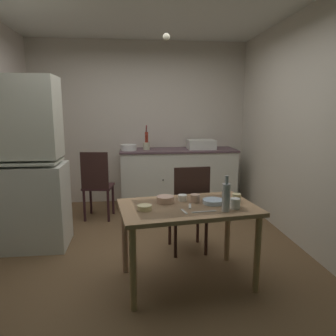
{
  "coord_description": "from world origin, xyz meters",
  "views": [
    {
      "loc": [
        -0.12,
        -3.35,
        1.58
      ],
      "look_at": [
        0.26,
        0.09,
        0.93
      ],
      "focal_mm": 33.59,
      "sensor_mm": 36.0,
      "label": 1
    }
  ],
  "objects": [
    {
      "name": "chair_far_side",
      "position": [
        0.47,
        -0.12,
        0.52
      ],
      "size": [
        0.43,
        0.43,
        0.99
      ],
      "color": "#3B211A",
      "rests_on": "ground"
    },
    {
      "name": "wall_right",
      "position": [
        1.83,
        0.0,
        1.34
      ],
      "size": [
        0.1,
        4.07,
        2.67
      ],
      "primitive_type": "cube",
      "color": "beige",
      "rests_on": "ground"
    },
    {
      "name": "stoneware_crock",
      "position": [
        0.09,
        1.68,
        0.99
      ],
      "size": [
        0.11,
        0.11,
        0.11
      ],
      "primitive_type": "cylinder",
      "color": "beige",
      "rests_on": "counter_cabinet"
    },
    {
      "name": "mug_tall",
      "position": [
        0.74,
        -0.83,
        0.78
      ],
      "size": [
        0.09,
        0.09,
        0.09
      ],
      "primitive_type": "cylinder",
      "color": "white",
      "rests_on": "dining_table"
    },
    {
      "name": "teacup_mint",
      "position": [
        0.81,
        -0.65,
        0.77
      ],
      "size": [
        0.08,
        0.08,
        0.08
      ],
      "primitive_type": "cylinder",
      "color": "beige",
      "rests_on": "dining_table"
    },
    {
      "name": "serving_bowl_wide",
      "position": [
        0.59,
        -0.67,
        0.75
      ],
      "size": [
        0.19,
        0.19,
        0.04
      ],
      "primitive_type": "cylinder",
      "color": "#9EB2C6",
      "rests_on": "dining_table"
    },
    {
      "name": "wall_back",
      "position": [
        0.0,
        2.04,
        1.34
      ],
      "size": [
        3.65,
        0.1,
        2.67
      ],
      "primitive_type": "cube",
      "color": "beige",
      "rests_on": "ground"
    },
    {
      "name": "table_knife",
      "position": [
        0.45,
        -0.9,
        0.74
      ],
      "size": [
        0.21,
        0.04,
        0.0
      ],
      "primitive_type": "cube",
      "rotation": [
        0.0,
        0.0,
        0.09
      ],
      "color": "silver",
      "rests_on": "dining_table"
    },
    {
      "name": "sink_basin",
      "position": [
        0.98,
        1.67,
        1.01
      ],
      "size": [
        0.44,
        0.34,
        0.15
      ],
      "color": "silver",
      "rests_on": "counter_cabinet"
    },
    {
      "name": "teacup_cream",
      "position": [
        0.43,
        -0.61,
        0.77
      ],
      "size": [
        0.09,
        0.09,
        0.07
      ],
      "primitive_type": "cylinder",
      "color": "tan",
      "rests_on": "dining_table"
    },
    {
      "name": "ground_plane",
      "position": [
        0.0,
        0.0,
        0.0
      ],
      "size": [
        4.97,
        4.97,
        0.0
      ],
      "primitive_type": "plane",
      "color": "brown"
    },
    {
      "name": "soup_bowl_small",
      "position": [
        0.16,
        -0.6,
        0.76
      ],
      "size": [
        0.16,
        0.16,
        0.06
      ],
      "primitive_type": "cylinder",
      "color": "tan",
      "rests_on": "dining_table"
    },
    {
      "name": "pendant_bulb",
      "position": [
        0.27,
        0.34,
        2.37
      ],
      "size": [
        0.08,
        0.08,
        0.08
      ],
      "primitive_type": "sphere",
      "color": "#F9EFCC"
    },
    {
      "name": "teaspoon_near_bowl",
      "position": [
        0.29,
        -0.88,
        0.74
      ],
      "size": [
        0.05,
        0.13,
        0.0
      ],
      "primitive_type": "cube",
      "rotation": [
        0.0,
        0.0,
        1.78
      ],
      "color": "beige",
      "rests_on": "dining_table"
    },
    {
      "name": "mixing_bowl_counter",
      "position": [
        -0.2,
        1.62,
        0.98
      ],
      "size": [
        0.25,
        0.25,
        0.09
      ],
      "primitive_type": "cylinder",
      "color": "white",
      "rests_on": "counter_cabinet"
    },
    {
      "name": "chair_by_counter",
      "position": [
        -0.65,
        1.09,
        0.53
      ],
      "size": [
        0.45,
        0.45,
        1.0
      ],
      "color": "#371D20",
      "rests_on": "ground"
    },
    {
      "name": "sauce_dish",
      "position": [
        -0.04,
        -0.79,
        0.75
      ],
      "size": [
        0.12,
        0.12,
        0.04
      ],
      "primitive_type": "cylinder",
      "color": "beige",
      "rests_on": "dining_table"
    },
    {
      "name": "hand_pump",
      "position": [
        0.09,
        1.71,
        1.1
      ],
      "size": [
        0.05,
        0.27,
        0.39
      ],
      "color": "maroon",
      "rests_on": "counter_cabinet"
    },
    {
      "name": "dining_table",
      "position": [
        0.35,
        -0.71,
        0.64
      ],
      "size": [
        1.28,
        0.88,
        0.73
      ],
      "color": "tan",
      "rests_on": "ground"
    },
    {
      "name": "serving_spoon",
      "position": [
        0.36,
        -0.74,
        0.74
      ],
      "size": [
        0.04,
        0.14,
        0.0
      ],
      "primitive_type": "cube",
      "rotation": [
        0.0,
        0.0,
        4.53
      ],
      "color": "beige",
      "rests_on": "dining_table"
    },
    {
      "name": "mug_dark",
      "position": [
        0.32,
        -0.55,
        0.76
      ],
      "size": [
        0.09,
        0.09,
        0.06
      ],
      "primitive_type": "cylinder",
      "color": "white",
      "rests_on": "dining_table"
    },
    {
      "name": "teaspoon_by_cup",
      "position": [
        0.46,
        -0.42,
        0.74
      ],
      "size": [
        0.04,
        0.15,
        0.0
      ],
      "primitive_type": "cube",
      "rotation": [
        0.0,
        0.0,
        4.54
      ],
      "color": "beige",
      "rests_on": "dining_table"
    },
    {
      "name": "glass_bottle",
      "position": [
        0.64,
        -0.9,
        0.86
      ],
      "size": [
        0.07,
        0.07,
        0.3
      ],
      "color": "#B7BCC1",
      "rests_on": "dining_table"
    },
    {
      "name": "hutch_cabinet",
      "position": [
        -1.33,
        0.25,
        0.9
      ],
      "size": [
        0.85,
        0.54,
        1.93
      ],
      "color": "silver",
      "rests_on": "ground"
    },
    {
      "name": "counter_cabinet",
      "position": [
        0.6,
        1.67,
        0.47
      ],
      "size": [
        1.87,
        0.64,
        0.93
      ],
      "color": "silver",
      "rests_on": "ground"
    }
  ]
}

